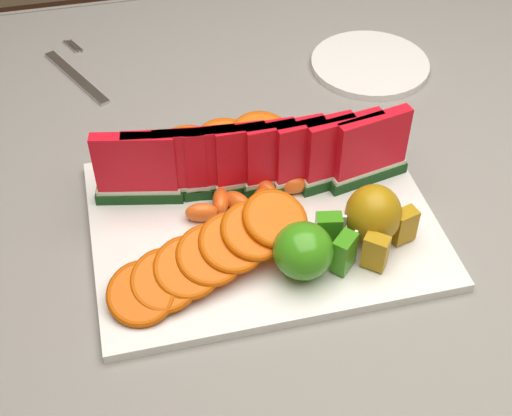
{
  "coord_description": "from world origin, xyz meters",
  "views": [
    {
      "loc": [
        -0.24,
        -0.65,
        1.37
      ],
      "look_at": [
        -0.11,
        -0.09,
        0.81
      ],
      "focal_mm": 50.0,
      "sensor_mm": 36.0,
      "label": 1
    }
  ],
  "objects_px": {
    "apple_cluster": "(309,249)",
    "fork": "(76,74)",
    "pear_cluster": "(375,217)",
    "platter": "(263,223)",
    "side_plate": "(370,64)"
  },
  "relations": [
    {
      "from": "pear_cluster",
      "to": "fork",
      "type": "xyz_separation_m",
      "value": [
        -0.31,
        0.43,
        -0.05
      ]
    },
    {
      "from": "side_plate",
      "to": "apple_cluster",
      "type": "bearing_deg",
      "value": -119.08
    },
    {
      "from": "platter",
      "to": "pear_cluster",
      "type": "xyz_separation_m",
      "value": [
        0.11,
        -0.06,
        0.04
      ]
    },
    {
      "from": "apple_cluster",
      "to": "pear_cluster",
      "type": "relative_size",
      "value": 1.09
    },
    {
      "from": "apple_cluster",
      "to": "fork",
      "type": "bearing_deg",
      "value": 116.53
    },
    {
      "from": "apple_cluster",
      "to": "pear_cluster",
      "type": "xyz_separation_m",
      "value": [
        0.08,
        0.02,
        0.01
      ]
    },
    {
      "from": "fork",
      "to": "platter",
      "type": "bearing_deg",
      "value": -61.88
    },
    {
      "from": "apple_cluster",
      "to": "fork",
      "type": "xyz_separation_m",
      "value": [
        -0.23,
        0.46,
        -0.04
      ]
    },
    {
      "from": "pear_cluster",
      "to": "fork",
      "type": "relative_size",
      "value": 0.51
    },
    {
      "from": "side_plate",
      "to": "platter",
      "type": "bearing_deg",
      "value": -129.44
    },
    {
      "from": "platter",
      "to": "fork",
      "type": "relative_size",
      "value": 2.13
    },
    {
      "from": "side_plate",
      "to": "fork",
      "type": "relative_size",
      "value": 1.16
    },
    {
      "from": "fork",
      "to": "apple_cluster",
      "type": "bearing_deg",
      "value": -63.47
    },
    {
      "from": "pear_cluster",
      "to": "apple_cluster",
      "type": "bearing_deg",
      "value": -163.92
    },
    {
      "from": "platter",
      "to": "pear_cluster",
      "type": "distance_m",
      "value": 0.14
    }
  ]
}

